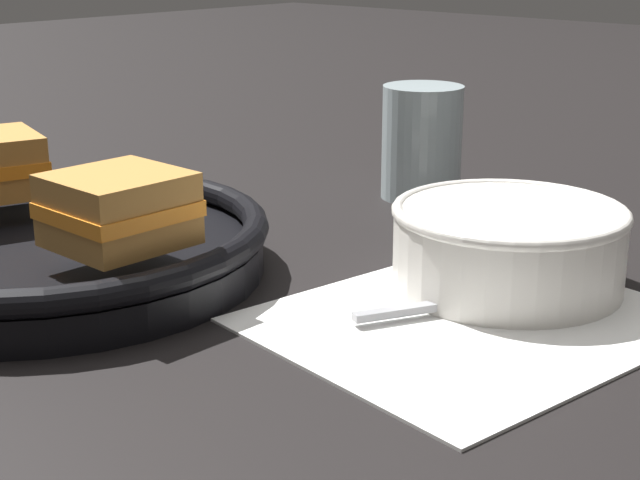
% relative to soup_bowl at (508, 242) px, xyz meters
% --- Properties ---
extents(ground_plane, '(4.00, 4.00, 0.00)m').
position_rel_soup_bowl_xyz_m(ground_plane, '(-0.08, 0.05, -0.03)').
color(ground_plane, black).
extents(napkin, '(0.27, 0.24, 0.00)m').
position_rel_soup_bowl_xyz_m(napkin, '(-0.07, -0.02, -0.03)').
color(napkin, white).
rests_on(napkin, ground_plane).
extents(soup_bowl, '(0.16, 0.16, 0.06)m').
position_rel_soup_bowl_xyz_m(soup_bowl, '(0.00, 0.00, 0.00)').
color(soup_bowl, silver).
rests_on(soup_bowl, ground_plane).
extents(spoon, '(0.16, 0.09, 0.01)m').
position_rel_soup_bowl_xyz_m(spoon, '(-0.02, -0.02, -0.03)').
color(spoon, '#9E9EA3').
rests_on(spoon, napkin).
extents(skillet, '(0.31, 0.31, 0.04)m').
position_rel_soup_bowl_xyz_m(skillet, '(-0.19, 0.25, -0.01)').
color(skillet, black).
rests_on(skillet, ground_plane).
extents(sandwich_near_left, '(0.08, 0.08, 0.05)m').
position_rel_soup_bowl_xyz_m(sandwich_near_left, '(-0.19, 0.17, 0.03)').
color(sandwich_near_left, '#B27A38').
rests_on(sandwich_near_left, skillet).
extents(drinking_glass, '(0.07, 0.07, 0.10)m').
position_rel_soup_bowl_xyz_m(drinking_glass, '(0.16, 0.19, 0.02)').
color(drinking_glass, silver).
rests_on(drinking_glass, ground_plane).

